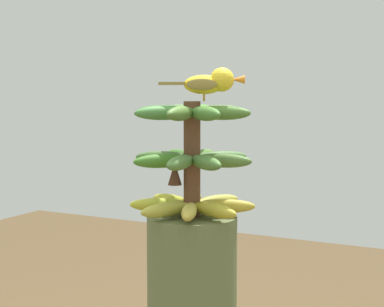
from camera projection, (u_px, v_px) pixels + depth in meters
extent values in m
cylinder|color=brown|center=(192.00, 159.00, 1.68)|extent=(0.04, 0.04, 0.30)
ellipsoid|color=gold|center=(214.00, 210.00, 1.63)|extent=(0.09, 0.16, 0.04)
ellipsoid|color=gold|center=(224.00, 206.00, 1.68)|extent=(0.10, 0.16, 0.04)
ellipsoid|color=#ADA83B|center=(216.00, 202.00, 1.75)|extent=(0.16, 0.09, 0.04)
ellipsoid|color=gold|center=(194.00, 200.00, 1.77)|extent=(0.16, 0.10, 0.04)
ellipsoid|color=gold|center=(172.00, 201.00, 1.75)|extent=(0.09, 0.16, 0.04)
ellipsoid|color=gold|center=(160.00, 205.00, 1.70)|extent=(0.10, 0.16, 0.04)
ellipsoid|color=#A8A439|center=(166.00, 209.00, 1.64)|extent=(0.16, 0.09, 0.04)
ellipsoid|color=gold|center=(189.00, 212.00, 1.61)|extent=(0.16, 0.10, 0.04)
ellipsoid|color=#436E33|center=(220.00, 158.00, 1.71)|extent=(0.15, 0.13, 0.04)
ellipsoid|color=#4C772E|center=(203.00, 156.00, 1.75)|extent=(0.16, 0.06, 0.04)
ellipsoid|color=#3D7129|center=(180.00, 156.00, 1.75)|extent=(0.13, 0.15, 0.04)
ellipsoid|color=#436B32|center=(163.00, 158.00, 1.71)|extent=(0.06, 0.16, 0.04)
ellipsoid|color=#3D7724|center=(163.00, 161.00, 1.65)|extent=(0.15, 0.13, 0.04)
ellipsoid|color=#4B7536|center=(180.00, 163.00, 1.60)|extent=(0.16, 0.06, 0.04)
ellipsoid|color=#477432|center=(205.00, 163.00, 1.61)|extent=(0.13, 0.15, 0.04)
ellipsoid|color=#4B7031|center=(222.00, 160.00, 1.65)|extent=(0.06, 0.16, 0.04)
ellipsoid|color=#3F7825|center=(202.00, 111.00, 1.74)|extent=(0.16, 0.05, 0.04)
ellipsoid|color=#4F7B33|center=(180.00, 111.00, 1.74)|extent=(0.13, 0.15, 0.04)
ellipsoid|color=#3F6E36|center=(165.00, 112.00, 1.69)|extent=(0.05, 0.16, 0.04)
ellipsoid|color=#417A37|center=(164.00, 113.00, 1.64)|extent=(0.15, 0.13, 0.04)
ellipsoid|color=#476B2B|center=(181.00, 113.00, 1.60)|extent=(0.16, 0.05, 0.04)
ellipsoid|color=#42742D|center=(205.00, 113.00, 1.60)|extent=(0.13, 0.15, 0.04)
ellipsoid|color=#45702B|center=(220.00, 113.00, 1.64)|extent=(0.05, 0.16, 0.04)
ellipsoid|color=#4E7136|center=(219.00, 112.00, 1.70)|extent=(0.15, 0.13, 0.04)
cone|color=#4C2D1E|center=(175.00, 173.00, 1.67)|extent=(0.04, 0.04, 0.06)
cylinder|color=#C68933|center=(204.00, 98.00, 1.64)|extent=(0.01, 0.01, 0.02)
cylinder|color=#C68933|center=(204.00, 98.00, 1.68)|extent=(0.00, 0.00, 0.02)
ellipsoid|color=yellow|center=(204.00, 84.00, 1.66)|extent=(0.09, 0.11, 0.05)
ellipsoid|color=olive|center=(202.00, 84.00, 1.63)|extent=(0.04, 0.07, 0.03)
ellipsoid|color=olive|center=(202.00, 84.00, 1.68)|extent=(0.04, 0.07, 0.03)
cube|color=olive|center=(172.00, 83.00, 1.66)|extent=(0.06, 0.07, 0.01)
sphere|color=yellow|center=(222.00, 80.00, 1.65)|extent=(0.06, 0.06, 0.06)
sphere|color=black|center=(225.00, 78.00, 1.68)|extent=(0.01, 0.01, 0.01)
cone|color=orange|center=(238.00, 80.00, 1.65)|extent=(0.03, 0.04, 0.02)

